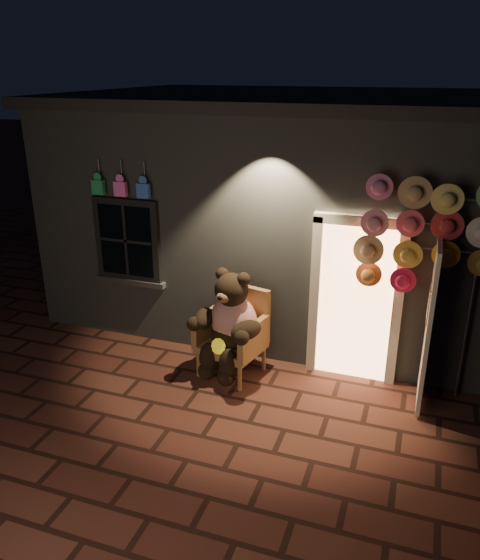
% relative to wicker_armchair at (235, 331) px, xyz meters
% --- Properties ---
extents(ground, '(60.00, 60.00, 0.00)m').
position_rel_wicker_armchair_xyz_m(ground, '(0.14, -1.07, -0.58)').
color(ground, '#4F291E').
rests_on(ground, ground).
extents(shop_building, '(7.30, 5.95, 3.51)m').
position_rel_wicker_armchair_xyz_m(shop_building, '(0.14, 2.92, 1.16)').
color(shop_building, slate).
rests_on(shop_building, ground).
extents(wicker_armchair, '(0.93, 0.87, 1.16)m').
position_rel_wicker_armchair_xyz_m(wicker_armchair, '(0.00, 0.00, 0.00)').
color(wicker_armchair, '#A46C3F').
rests_on(wicker_armchair, ground).
extents(teddy_bear, '(1.00, 0.88, 1.42)m').
position_rel_wicker_armchair_xyz_m(teddy_bear, '(-0.02, -0.15, 0.18)').
color(teddy_bear, '#B21F13').
rests_on(teddy_bear, ground).
extents(hat_rack, '(1.65, 0.22, 2.71)m').
position_rel_wicker_armchair_xyz_m(hat_rack, '(2.20, 0.21, 1.50)').
color(hat_rack, '#59595E').
rests_on(hat_rack, ground).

